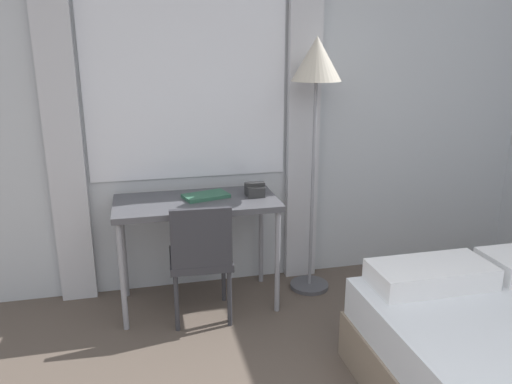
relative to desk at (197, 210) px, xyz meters
The scene contains 6 objects.
wall_back_with_window 0.83m from the desk, 43.44° to the left, with size 5.56×0.13×2.70m.
desk is the anchor object (origin of this frame).
desk_chair 0.32m from the desk, 92.11° to the right, with size 0.42×0.42×0.82m.
standing_lamp 1.20m from the desk, ahead, with size 0.34×0.34×1.83m.
telephone 0.42m from the desk, ahead, with size 0.14×0.14×0.09m.
book 0.12m from the desk, 31.63° to the left, with size 0.33×0.25×0.02m.
Camera 1 is at (-0.76, -0.75, 1.77)m, focal length 35.00 mm.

